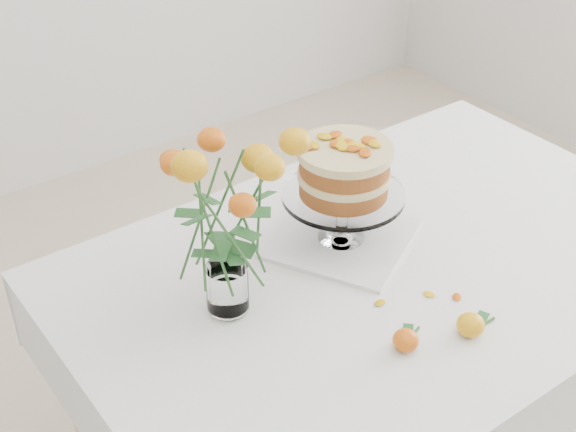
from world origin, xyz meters
The scene contains 9 objects.
table centered at (0.00, 0.00, 0.67)m, with size 1.43×0.93×0.76m.
napkin centered at (-0.04, 0.12, 0.76)m, with size 0.29×0.29×0.01m, color white.
cake_stand centered at (-0.04, 0.12, 0.93)m, with size 0.27×0.27×0.24m.
rose_vase centered at (-0.38, 0.07, 1.01)m, with size 0.37×0.37×0.43m.
loose_rose_near centered at (-0.04, -0.27, 0.78)m, with size 0.10×0.06×0.05m.
loose_rose_far centered at (-0.17, -0.23, 0.78)m, with size 0.09×0.05×0.04m.
stray_petal_a centered at (-0.12, -0.10, 0.76)m, with size 0.03×0.02×0.00m, color gold.
stray_petal_b centered at (-0.02, -0.14, 0.76)m, with size 0.03×0.02×0.00m, color gold.
stray_petal_c centered at (0.02, -0.18, 0.76)m, with size 0.03×0.02×0.00m, color gold.
Camera 1 is at (-1.01, -1.00, 1.83)m, focal length 50.00 mm.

